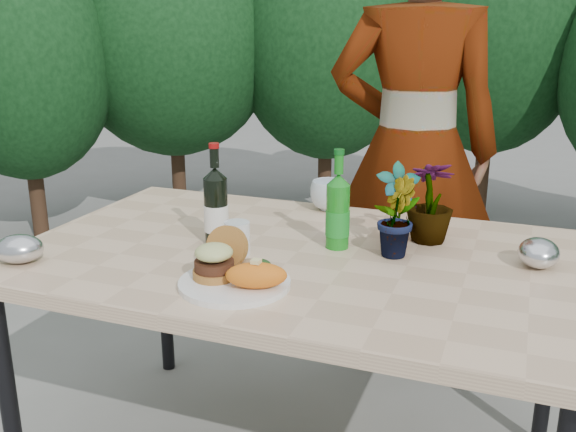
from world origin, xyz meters
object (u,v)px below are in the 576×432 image
(patio_table, at_px, (298,270))
(person, at_px, (414,151))
(dinner_plate, at_px, (235,283))
(wine_bottle, at_px, (216,207))

(patio_table, bearing_deg, person, 78.12)
(patio_table, xyz_separation_m, dinner_plate, (-0.06, -0.29, 0.06))
(patio_table, height_order, dinner_plate, dinner_plate)
(dinner_plate, height_order, wine_bottle, wine_bottle)
(wine_bottle, bearing_deg, dinner_plate, -39.30)
(patio_table, bearing_deg, wine_bottle, -176.60)
(patio_table, relative_size, dinner_plate, 5.71)
(wine_bottle, bearing_deg, person, 79.69)
(dinner_plate, bearing_deg, patio_table, 77.52)
(patio_table, height_order, person, person)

